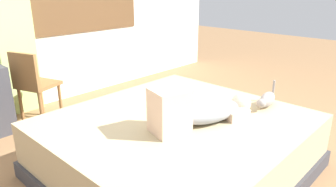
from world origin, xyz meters
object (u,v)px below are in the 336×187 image
at_px(chair_by_desk, 33,82).
at_px(bed, 177,146).
at_px(cat, 266,100).
at_px(person_lying, 200,110).

bearing_deg(chair_by_desk, bed, -78.51).
height_order(cat, chair_by_desk, chair_by_desk).
distance_m(bed, cat, 0.91).
bearing_deg(bed, chair_by_desk, 101.49).
distance_m(bed, person_lying, 0.41).
relative_size(bed, chair_by_desk, 2.35).
relative_size(bed, person_lying, 2.16).
relative_size(person_lying, cat, 2.62).
xyz_separation_m(cat, chair_by_desk, (-1.13, 2.24, -0.05)).
relative_size(cat, chair_by_desk, 0.42).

